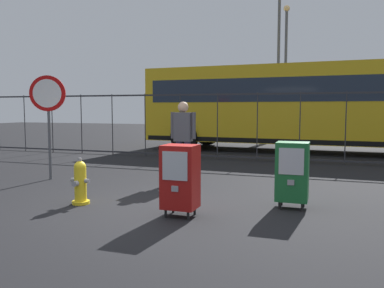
{
  "coord_description": "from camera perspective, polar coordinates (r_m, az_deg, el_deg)",
  "views": [
    {
      "loc": [
        2.63,
        -5.44,
        1.53
      ],
      "look_at": [
        0.3,
        1.2,
        0.9
      ],
      "focal_mm": 37.19,
      "sensor_mm": 36.0,
      "label": 1
    }
  ],
  "objects": [
    {
      "name": "fence_barrier",
      "position": [
        11.82,
        6.46,
        2.6
      ],
      "size": [
        18.03,
        0.04,
        2.0
      ],
      "color": "#2D2D33",
      "rests_on": "ground_plane"
    },
    {
      "name": "fire_hydrant",
      "position": [
        6.64,
        -15.73,
        -5.32
      ],
      "size": [
        0.33,
        0.32,
        0.75
      ],
      "color": "yellow",
      "rests_on": "ground_plane"
    },
    {
      "name": "stop_sign",
      "position": [
        9.04,
        -19.95,
        5.26
      ],
      "size": [
        0.71,
        0.31,
        2.23
      ],
      "color": "#4C4F54",
      "rests_on": "ground_plane"
    },
    {
      "name": "ground_plane",
      "position": [
        6.24,
        -6.35,
        -9.12
      ],
      "size": [
        60.0,
        60.0,
        0.0
      ],
      "primitive_type": "plane",
      "color": "black"
    },
    {
      "name": "newspaper_box_secondary",
      "position": [
        6.28,
        14.19,
        -3.84
      ],
      "size": [
        0.48,
        0.42,
        1.02
      ],
      "color": "black",
      "rests_on": "ground_plane"
    },
    {
      "name": "street_light_far_left",
      "position": [
        21.25,
        13.29,
        11.44
      ],
      "size": [
        0.32,
        0.32,
        6.73
      ],
      "color": "#4C4F54",
      "rests_on": "ground_plane"
    },
    {
      "name": "bus_near",
      "position": [
        14.57,
        14.39,
        5.66
      ],
      "size": [
        10.59,
        3.1,
        3.0
      ],
      "rotation": [
        0.0,
        0.0,
        -0.04
      ],
      "color": "gold",
      "rests_on": "ground_plane"
    },
    {
      "name": "street_light_near_left",
      "position": [
        20.41,
        12.33,
        13.76
      ],
      "size": [
        0.32,
        0.32,
        8.12
      ],
      "color": "#4C4F54",
      "rests_on": "ground_plane"
    },
    {
      "name": "newspaper_box_primary",
      "position": [
        5.64,
        -1.7,
        -4.7
      ],
      "size": [
        0.48,
        0.42,
        1.02
      ],
      "color": "black",
      "rests_on": "ground_plane"
    },
    {
      "name": "pedestrian",
      "position": [
        8.26,
        -1.27,
        1.06
      ],
      "size": [
        0.55,
        0.22,
        1.67
      ],
      "color": "#382D51",
      "rests_on": "ground_plane"
    }
  ]
}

